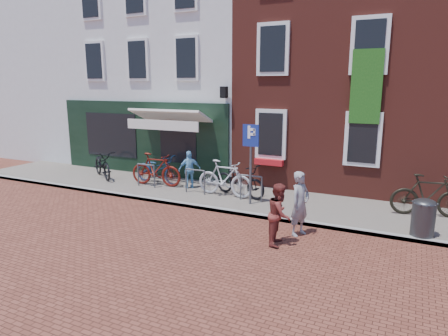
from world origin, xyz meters
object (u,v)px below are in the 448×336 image
at_px(bicycle_1, 156,169).
at_px(bicycle_4, 240,180).
at_px(cafe_person, 190,170).
at_px(bicycle_0, 103,164).
at_px(bicycle_2, 158,169).
at_px(bicycle_5, 428,195).
at_px(litter_bin, 424,215).
at_px(boy, 280,214).
at_px(parking_sign, 251,150).
at_px(woman, 300,204).
at_px(bicycle_3, 225,178).

height_order(bicycle_1, bicycle_4, bicycle_1).
bearing_deg(cafe_person, bicycle_0, -40.26).
xyz_separation_m(bicycle_2, bicycle_5, (8.85, 0.14, 0.06)).
bearing_deg(litter_bin, bicycle_1, 172.07).
distance_m(boy, bicycle_2, 6.58).
bearing_deg(bicycle_5, bicycle_4, 83.81).
bearing_deg(parking_sign, bicycle_0, 173.54).
bearing_deg(parking_sign, bicycle_4, 132.94).
relative_size(parking_sign, bicycle_1, 1.24).
bearing_deg(woman, cafe_person, 85.52).
distance_m(woman, bicycle_4, 3.43).
height_order(parking_sign, bicycle_3, parking_sign).
xyz_separation_m(parking_sign, bicycle_5, (4.83, 1.08, -1.07)).
bearing_deg(boy, bicycle_3, 37.95).
height_order(parking_sign, bicycle_0, parking_sign).
relative_size(bicycle_0, bicycle_4, 1.00).
bearing_deg(bicycle_4, bicycle_0, 106.71).
distance_m(bicycle_0, bicycle_1, 2.61).
bearing_deg(bicycle_0, bicycle_3, -59.77).
bearing_deg(bicycle_2, litter_bin, -95.23).
relative_size(parking_sign, cafe_person, 1.84).
xyz_separation_m(boy, bicycle_4, (-2.31, 3.01, -0.10)).
relative_size(litter_bin, bicycle_3, 0.50).
distance_m(bicycle_1, bicycle_3, 2.81).
relative_size(bicycle_1, bicycle_4, 0.97).
xyz_separation_m(bicycle_3, bicycle_5, (5.91, 0.62, 0.00)).
relative_size(litter_bin, cafe_person, 0.75).
xyz_separation_m(litter_bin, bicycle_0, (-11.19, 1.32, 0.02)).
distance_m(parking_sign, bicycle_1, 4.08).
xyz_separation_m(bicycle_1, bicycle_2, (-0.14, 0.34, -0.06)).
height_order(boy, bicycle_1, boy).
height_order(cafe_person, bicycle_5, cafe_person).
bearing_deg(bicycle_2, bicycle_5, -84.39).
relative_size(litter_bin, bicycle_0, 0.49).
bearing_deg(bicycle_4, bicycle_5, -68.60).
xyz_separation_m(litter_bin, bicycle_2, (-8.72, 1.53, 0.02)).
distance_m(boy, bicycle_0, 8.72).
bearing_deg(litter_bin, bicycle_0, 173.28).
relative_size(parking_sign, bicycle_2, 1.20).
relative_size(litter_bin, bicycle_2, 0.49).
relative_size(bicycle_0, bicycle_1, 1.03).
distance_m(bicycle_2, bicycle_4, 3.40).
relative_size(parking_sign, bicycle_3, 1.24).
bearing_deg(bicycle_1, litter_bin, -103.32).
height_order(bicycle_3, bicycle_4, bicycle_3).
bearing_deg(woman, bicycle_0, 98.03).
distance_m(woman, bicycle_2, 6.48).
bearing_deg(litter_bin, bicycle_2, 170.05).
bearing_deg(parking_sign, cafe_person, 162.19).
xyz_separation_m(woman, bicycle_5, (2.88, 2.64, -0.12)).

